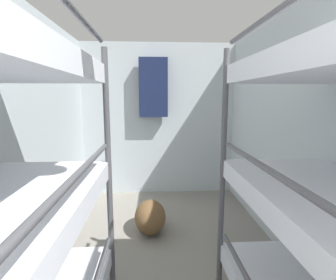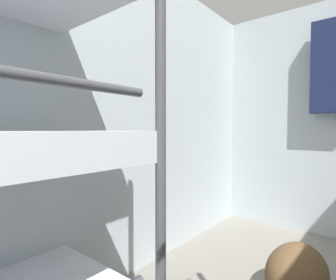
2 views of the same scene
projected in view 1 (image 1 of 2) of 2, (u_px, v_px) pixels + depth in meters
name	position (u px, v px, depth m)	size (l,w,h in m)	color
wall_right	(330.00, 146.00, 2.00)	(0.06, 4.82, 2.43)	silver
wall_back	(159.00, 120.00, 4.27)	(2.56, 0.06, 2.43)	silver
duffel_bag	(150.00, 217.00, 3.11)	(0.37, 0.56, 0.37)	brown
hanging_coat	(153.00, 88.00, 4.04)	(0.44, 0.12, 0.90)	#192347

